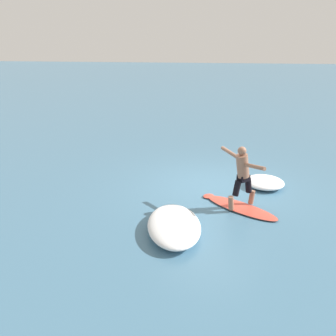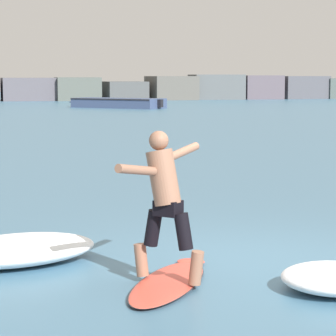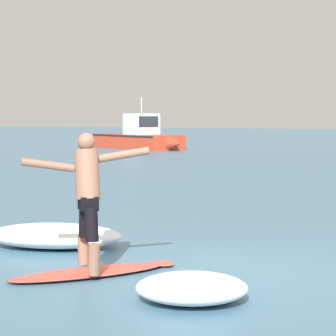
% 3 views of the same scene
% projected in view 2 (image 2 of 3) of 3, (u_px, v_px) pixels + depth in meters
% --- Properties ---
extents(ground_plane, '(200.00, 200.00, 0.00)m').
position_uv_depth(ground_plane, '(253.00, 261.00, 9.42)').
color(ground_plane, teal).
extents(rock_jetty_breakwater, '(42.68, 4.71, 2.28)m').
position_uv_depth(rock_jetty_breakwater, '(154.00, 89.00, 72.13)').
color(rock_jetty_breakwater, '#565859').
rests_on(rock_jetty_breakwater, ground).
extents(surfboard, '(1.50, 2.08, 0.20)m').
position_uv_depth(surfboard, '(169.00, 282.00, 8.35)').
color(surfboard, '#E14D3B').
rests_on(surfboard, ground).
extents(surfer, '(1.13, 1.10, 1.57)m').
position_uv_depth(surfer, '(164.00, 194.00, 8.23)').
color(surfer, '#92634C').
rests_on(surfer, surfboard).
extents(fishing_boat_near_jetty, '(6.36, 6.14, 0.66)m').
position_uv_depth(fishing_boat_near_jetty, '(117.00, 103.00, 54.22)').
color(fishing_boat_near_jetty, '#39496D').
rests_on(fishing_boat_near_jetty, ground).
extents(wave_foam_at_tail, '(2.17, 1.66, 0.33)m').
position_uv_depth(wave_foam_at_tail, '(17.00, 250.00, 9.27)').
color(wave_foam_at_tail, white).
rests_on(wave_foam_at_tail, ground).
extents(wave_foam_at_nose, '(1.44, 1.43, 0.26)m').
position_uv_depth(wave_foam_at_nose, '(335.00, 278.00, 8.11)').
color(wave_foam_at_nose, white).
rests_on(wave_foam_at_nose, ground).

